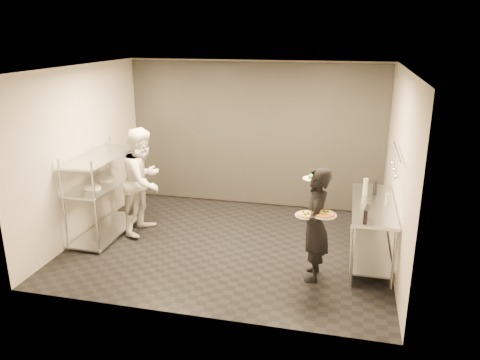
% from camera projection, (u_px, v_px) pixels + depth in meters
% --- Properties ---
extents(room_shell, '(5.00, 4.00, 2.80)m').
position_uv_depth(room_shell, '(246.00, 144.00, 8.23)').
color(room_shell, black).
rests_on(room_shell, ground).
extents(pass_rack, '(0.60, 1.60, 1.50)m').
position_uv_depth(pass_rack, '(105.00, 190.00, 7.80)').
color(pass_rack, silver).
rests_on(pass_rack, ground).
extents(prep_counter, '(0.60, 1.80, 0.92)m').
position_uv_depth(prep_counter, '(372.00, 222.00, 6.90)').
color(prep_counter, silver).
rests_on(prep_counter, ground).
extents(utensil_rail, '(0.07, 1.20, 0.31)m').
position_uv_depth(utensil_rail, '(396.00, 163.00, 6.56)').
color(utensil_rail, silver).
rests_on(utensil_rail, room_shell).
extents(waiter, '(0.41, 0.60, 1.60)m').
position_uv_depth(waiter, '(315.00, 225.00, 6.35)').
color(waiter, black).
rests_on(waiter, ground).
extents(chef, '(0.77, 0.94, 1.81)m').
position_uv_depth(chef, '(143.00, 181.00, 7.85)').
color(chef, white).
rests_on(chef, ground).
extents(pizza_plate_near, '(0.30, 0.30, 0.05)m').
position_uv_depth(pizza_plate_near, '(306.00, 215.00, 6.14)').
color(pizza_plate_near, silver).
rests_on(pizza_plate_near, waiter).
extents(pizza_plate_far, '(0.33, 0.33, 0.05)m').
position_uv_depth(pizza_plate_far, '(324.00, 214.00, 6.08)').
color(pizza_plate_far, silver).
rests_on(pizza_plate_far, waiter).
extents(salad_plate, '(0.26, 0.26, 0.07)m').
position_uv_depth(salad_plate, '(312.00, 177.00, 6.48)').
color(salad_plate, silver).
rests_on(salad_plate, waiter).
extents(pos_monitor, '(0.09, 0.27, 0.19)m').
position_uv_depth(pos_monitor, '(367.00, 214.00, 6.14)').
color(pos_monitor, black).
rests_on(pos_monitor, prep_counter).
extents(bottle_green, '(0.07, 0.07, 0.26)m').
position_uv_depth(bottle_green, '(365.00, 187.00, 7.10)').
color(bottle_green, gray).
rests_on(bottle_green, prep_counter).
extents(bottle_clear, '(0.06, 0.06, 0.19)m').
position_uv_depth(bottle_clear, '(387.00, 199.00, 6.69)').
color(bottle_clear, gray).
rests_on(bottle_clear, prep_counter).
extents(bottle_dark, '(0.06, 0.06, 0.22)m').
position_uv_depth(bottle_dark, '(375.00, 188.00, 7.12)').
color(bottle_dark, black).
rests_on(bottle_dark, prep_counter).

